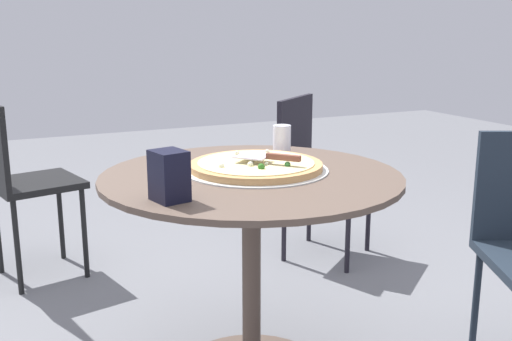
% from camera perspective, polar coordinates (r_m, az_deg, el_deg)
% --- Properties ---
extents(patio_table, '(0.93, 0.93, 0.70)m').
position_cam_1_polar(patio_table, '(1.91, -0.44, -5.94)').
color(patio_table, brown).
rests_on(patio_table, ground).
extents(pizza_on_tray, '(0.46, 0.46, 0.04)m').
position_cam_1_polar(pizza_on_tray, '(1.90, -0.00, 0.41)').
color(pizza_on_tray, silver).
rests_on(pizza_on_tray, patio_table).
extents(pizza_server, '(0.19, 0.17, 0.02)m').
position_cam_1_polar(pizza_server, '(1.87, 1.18, 1.28)').
color(pizza_server, silver).
rests_on(pizza_server, pizza_on_tray).
extents(drinking_cup, '(0.06, 0.06, 0.10)m').
position_cam_1_polar(drinking_cup, '(2.17, 2.44, 2.99)').
color(drinking_cup, white).
rests_on(drinking_cup, patio_table).
extents(napkin_dispenser, '(0.11, 0.10, 0.13)m').
position_cam_1_polar(napkin_dispenser, '(1.57, -8.16, -0.50)').
color(napkin_dispenser, black).
rests_on(napkin_dispenser, patio_table).
extents(patio_chair_near, '(0.43, 0.43, 0.83)m').
position_cam_1_polar(patio_chair_near, '(2.91, -21.24, -0.39)').
color(patio_chair_near, black).
rests_on(patio_chair_near, ground).
extents(patio_chair_corner, '(0.55, 0.55, 0.80)m').
position_cam_1_polar(patio_chair_corner, '(3.04, 5.62, 0.63)').
color(patio_chair_corner, black).
rests_on(patio_chair_corner, ground).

